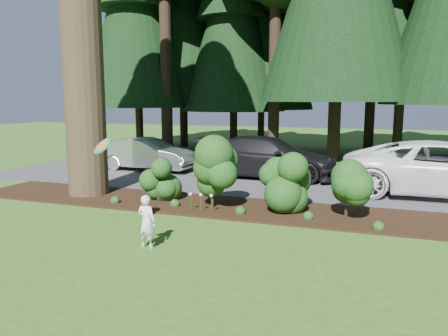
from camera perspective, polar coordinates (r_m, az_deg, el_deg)
name	(u,v)px	position (r m, az deg, el deg)	size (l,w,h in m)	color
ground	(171,242)	(9.55, -6.93, -9.61)	(80.00, 80.00, 0.00)	#315117
mulch_bed	(222,207)	(12.42, -0.24, -5.06)	(16.00, 2.50, 0.05)	black
driveway	(260,181)	(16.39, 4.78, -1.70)	(22.00, 6.00, 0.03)	#38383A
shrub_row	(247,182)	(11.91, 3.06, -1.81)	(6.53, 1.60, 1.61)	#163811
lily_cluster	(201,196)	(11.64, -3.05, -3.64)	(0.69, 0.09, 0.57)	#163811
car_silver_wagon	(147,154)	(18.97, -10.04, 1.80)	(1.46, 4.19, 1.38)	#B7B7BC
car_white_suv	(445,169)	(15.26, 26.95, -0.11)	(2.85, 6.18, 1.72)	white
car_dark_suv	(268,157)	(16.99, 5.81, 1.41)	(2.21, 5.45, 1.58)	black
child	(147,222)	(9.12, -10.08, -6.91)	(0.41, 0.27, 1.12)	white
frisbee	(103,146)	(9.70, -15.56, 2.81)	(0.55, 0.40, 0.47)	#167A67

